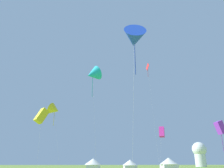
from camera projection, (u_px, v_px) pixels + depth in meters
The scene contains 11 objects.
kite_magenta_box at pixel (162, 132), 62.53m from camera, with size 2.63×2.33×11.30m.
kite_purple_box at pixel (220, 128), 37.34m from camera, with size 3.10×1.36×8.42m.
kite_yellow_box at pixel (42, 116), 37.86m from camera, with size 2.56×3.47×10.55m.
kite_yellow_delta at pixel (55, 110), 55.08m from camera, with size 4.39×3.67×15.73m.
kite_red_diamond at pixel (148, 68), 67.92m from camera, with size 1.51×2.77×30.49m.
kite_cyan_delta at pixel (93, 74), 47.93m from camera, with size 4.55×4.23×21.48m.
kite_blue_delta at pixel (134, 38), 29.00m from camera, with size 3.09×4.12×18.72m.
festival_tent_left at pixel (93, 164), 55.41m from camera, with size 4.25×4.25×2.77m.
festival_tent_right at pixel (130, 164), 56.23m from camera, with size 3.81×3.81×2.48m.
festival_tent_center at pixel (169, 163), 57.27m from camera, with size 4.59×4.59×2.98m.
observatory_dome at pixel (200, 153), 102.44m from camera, with size 6.40×6.40×10.80m.
Camera 1 is at (-3.47, -2.39, 1.73)m, focal length 36.12 mm.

